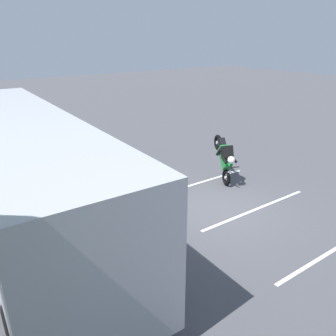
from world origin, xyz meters
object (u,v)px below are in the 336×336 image
Objects in this scene: spectator_left at (125,184)px; stunt_motorcycle at (225,156)px; spectator_centre at (101,171)px; parked_motorcycle_silver at (85,196)px; tour_bus at (25,178)px; spectator_far_left at (147,197)px.

spectator_left is 4.15m from stunt_motorcycle.
parked_motorcycle_silver is (-0.38, 0.75, -0.53)m from spectator_centre.
spectator_centre is 0.83× the size of parked_motorcycle_silver.
parked_motorcycle_silver is 1.09× the size of stunt_motorcycle.
stunt_motorcycle is at bearing -99.83° from parked_motorcycle_silver.
spectator_centre is (1.38, 0.13, -0.00)m from spectator_left.
stunt_motorcycle is (-0.40, -6.73, -0.63)m from tour_bus.
spectator_left is 1.38m from spectator_centre.
spectator_left is at bearing -101.62° from tour_bus.
spectator_far_left is 2.53m from spectator_centre.
parked_motorcycle_silver is 5.12m from stunt_motorcycle.
tour_bus reaches higher than spectator_centre.
tour_bus is 5.13× the size of parked_motorcycle_silver.
tour_bus is at bearing 78.38° from spectator_left.
parked_motorcycle_silver is (0.47, -1.71, -1.16)m from tour_bus.
spectator_far_left is 1.03× the size of spectator_centre.
tour_bus is at bearing 57.82° from spectator_far_left.
spectator_centre reaches higher than spectator_left.
tour_bus is at bearing 86.57° from stunt_motorcycle.
spectator_left is 1.00× the size of spectator_centre.
tour_bus is 2.12m from parked_motorcycle_silver.
parked_motorcycle_silver is (1.00, 0.87, -0.54)m from spectator_left.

